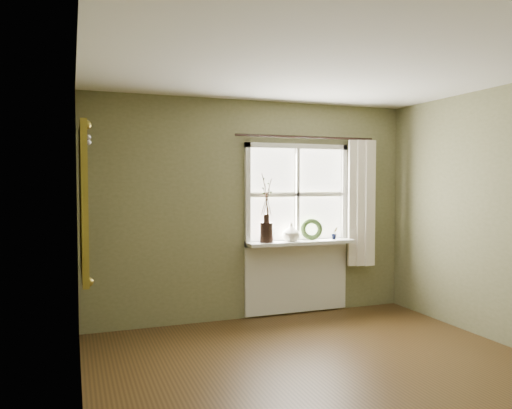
{
  "coord_description": "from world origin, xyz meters",
  "views": [
    {
      "loc": [
        -2.05,
        -3.34,
        1.64
      ],
      "look_at": [
        -0.24,
        1.55,
        1.4
      ],
      "focal_mm": 35.0,
      "sensor_mm": 36.0,
      "label": 1
    }
  ],
  "objects": [
    {
      "name": "floor",
      "position": [
        0.0,
        0.0,
        0.0
      ],
      "size": [
        4.5,
        4.5,
        0.0
      ],
      "primitive_type": "plane",
      "color": "#3D2913",
      "rests_on": "ground"
    },
    {
      "name": "ceiling",
      "position": [
        0.0,
        0.0,
        2.6
      ],
      "size": [
        4.5,
        4.5,
        0.0
      ],
      "primitive_type": "plane",
      "color": "silver",
      "rests_on": "ground"
    },
    {
      "name": "wall_back",
      "position": [
        0.0,
        2.3,
        1.3
      ],
      "size": [
        4.0,
        0.1,
        2.6
      ],
      "primitive_type": "cube",
      "color": "#6B6B47",
      "rests_on": "ground"
    },
    {
      "name": "wall_left",
      "position": [
        -2.05,
        0.0,
        1.3
      ],
      "size": [
        0.1,
        4.5,
        2.6
      ],
      "primitive_type": "cube",
      "color": "#6B6B47",
      "rests_on": "ground"
    },
    {
      "name": "window_frame",
      "position": [
        0.55,
        2.23,
        1.48
      ],
      "size": [
        1.36,
        0.06,
        1.24
      ],
      "color": "silver",
      "rests_on": "wall_back"
    },
    {
      "name": "window_sill",
      "position": [
        0.55,
        2.12,
        0.9
      ],
      "size": [
        1.36,
        0.26,
        0.04
      ],
      "primitive_type": "cube",
      "color": "silver",
      "rests_on": "wall_back"
    },
    {
      "name": "window_apron",
      "position": [
        0.55,
        2.23,
        0.46
      ],
      "size": [
        1.36,
        0.04,
        0.88
      ],
      "primitive_type": "cube",
      "color": "silver",
      "rests_on": "ground"
    },
    {
      "name": "dark_jug",
      "position": [
        0.1,
        2.12,
        1.04
      ],
      "size": [
        0.2,
        0.2,
        0.24
      ],
      "primitive_type": "cylinder",
      "rotation": [
        0.0,
        0.0,
        -0.25
      ],
      "color": "black",
      "rests_on": "window_sill"
    },
    {
      "name": "cream_vase",
      "position": [
        0.42,
        2.12,
        1.03
      ],
      "size": [
        0.24,
        0.24,
        0.22
      ],
      "primitive_type": "imported",
      "rotation": [
        0.0,
        0.0,
        -0.13
      ],
      "color": "silver",
      "rests_on": "window_sill"
    },
    {
      "name": "wreath",
      "position": [
        0.72,
        2.16,
        1.02
      ],
      "size": [
        0.3,
        0.22,
        0.28
      ],
      "primitive_type": "torus",
      "rotation": [
        1.36,
        0.0,
        -0.42
      ],
      "color": "#2D421D",
      "rests_on": "window_sill"
    },
    {
      "name": "potted_plant_left",
      "position": [
        0.17,
        2.12,
        1.01
      ],
      "size": [
        0.1,
        0.07,
        0.18
      ],
      "primitive_type": "imported",
      "rotation": [
        0.0,
        0.0,
        0.09
      ],
      "color": "#2D421D",
      "rests_on": "window_sill"
    },
    {
      "name": "potted_plant_right",
      "position": [
        1.01,
        2.12,
        1.0
      ],
      "size": [
        0.09,
        0.08,
        0.15
      ],
      "primitive_type": "imported",
      "rotation": [
        0.0,
        0.0,
        0.13
      ],
      "color": "#2D421D",
      "rests_on": "window_sill"
    },
    {
      "name": "curtain",
      "position": [
        1.39,
        2.13,
        1.37
      ],
      "size": [
        0.36,
        0.12,
        1.59
      ],
      "primitive_type": "cube",
      "color": "silver",
      "rests_on": "wall_back"
    },
    {
      "name": "curtain_rod",
      "position": [
        0.65,
        2.17,
        2.18
      ],
      "size": [
        1.84,
        0.03,
        0.03
      ],
      "primitive_type": "cylinder",
      "rotation": [
        0.0,
        1.57,
        0.0
      ],
      "color": "black",
      "rests_on": "wall_back"
    },
    {
      "name": "gilt_mirror",
      "position": [
        -1.96,
        1.12,
        1.47
      ],
      "size": [
        0.1,
        1.07,
        1.28
      ],
      "color": "white",
      "rests_on": "wall_left"
    }
  ]
}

